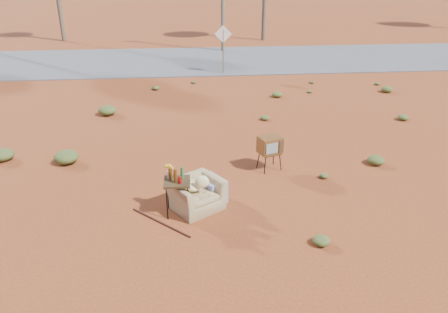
{
  "coord_description": "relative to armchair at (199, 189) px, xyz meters",
  "views": [
    {
      "loc": [
        -0.41,
        -8.01,
        4.85
      ],
      "look_at": [
        0.46,
        0.91,
        0.8
      ],
      "focal_mm": 35.0,
      "sensor_mm": 36.0,
      "label": 1
    }
  ],
  "objects": [
    {
      "name": "highway",
      "position": [
        0.15,
        14.88,
        -0.4
      ],
      "size": [
        140.0,
        7.0,
        0.04
      ],
      "primitive_type": "cube",
      "color": "#565659",
      "rests_on": "ground"
    },
    {
      "name": "rusty_bar",
      "position": [
        -0.81,
        -0.58,
        -0.39
      ],
      "size": [
        1.2,
        1.17,
        0.04
      ],
      "primitive_type": "cylinder",
      "rotation": [
        0.0,
        1.57,
        -0.77
      ],
      "color": "#4D1D14",
      "rests_on": "ground"
    },
    {
      "name": "armchair",
      "position": [
        0.0,
        0.0,
        0.0
      ],
      "size": [
        1.31,
        1.28,
        0.89
      ],
      "rotation": [
        0.0,
        0.0,
        0.57
      ],
      "color": "#9A7F54",
      "rests_on": "ground"
    },
    {
      "name": "road_sign",
      "position": [
        1.65,
        11.88,
        1.09
      ],
      "size": [
        0.78,
        0.06,
        2.19
      ],
      "color": "brown",
      "rests_on": "ground"
    },
    {
      "name": "ground",
      "position": [
        0.15,
        -0.12,
        -0.42
      ],
      "size": [
        140.0,
        140.0,
        0.0
      ],
      "primitive_type": "plane",
      "color": "brown",
      "rests_on": "ground"
    },
    {
      "name": "side_table",
      "position": [
        -0.48,
        -0.2,
        0.38
      ],
      "size": [
        0.55,
        0.55,
        1.07
      ],
      "rotation": [
        0.0,
        0.0,
        -0.02
      ],
      "color": "#3D2B16",
      "rests_on": "ground"
    },
    {
      "name": "tv_unit",
      "position": [
        1.84,
        1.66,
        0.23
      ],
      "size": [
        0.65,
        0.59,
        0.87
      ],
      "rotation": [
        0.0,
        0.0,
        0.34
      ],
      "color": "black",
      "rests_on": "ground"
    },
    {
      "name": "scrub_patch",
      "position": [
        -0.67,
        4.29,
        -0.28
      ],
      "size": [
        17.49,
        8.07,
        0.33
      ],
      "color": "#475525",
      "rests_on": "ground"
    }
  ]
}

